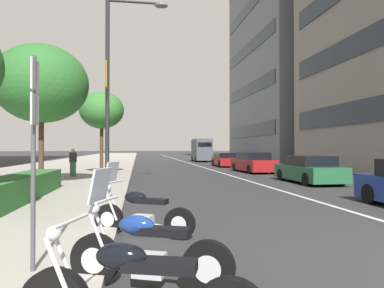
{
  "coord_description": "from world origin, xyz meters",
  "views": [
    {
      "loc": [
        -3.35,
        5.75,
        1.74
      ],
      "look_at": [
        17.75,
        2.5,
        1.98
      ],
      "focal_mm": 32.81,
      "sensor_mm": 36.0,
      "label": 1
    }
  ],
  "objects_px": {
    "car_lead_in_lane": "(225,160)",
    "delivery_van_ahead": "(201,150)",
    "parking_sign_by_curb": "(34,136)",
    "car_approaching_light": "(253,163)",
    "car_following_behind": "(309,170)",
    "street_lamp_with_banners": "(117,72)",
    "street_tree_near_plaza_corner": "(41,84)",
    "street_tree_far_plaza": "(102,110)",
    "motorcycle_second_in_row": "(147,253)",
    "motorcycle_by_sign_pole": "(141,214)",
    "pedestrian_on_plaza": "(73,163)"
  },
  "relations": [
    {
      "from": "delivery_van_ahead",
      "to": "street_lamp_with_banners",
      "type": "distance_m",
      "value": 30.23
    },
    {
      "from": "pedestrian_on_plaza",
      "to": "street_tree_far_plaza",
      "type": "bearing_deg",
      "value": -42.53
    },
    {
      "from": "delivery_van_ahead",
      "to": "pedestrian_on_plaza",
      "type": "relative_size",
      "value": 3.61
    },
    {
      "from": "motorcycle_by_sign_pole",
      "to": "parking_sign_by_curb",
      "type": "height_order",
      "value": "parking_sign_by_curb"
    },
    {
      "from": "motorcycle_by_sign_pole",
      "to": "car_following_behind",
      "type": "distance_m",
      "value": 12.56
    },
    {
      "from": "car_approaching_light",
      "to": "car_lead_in_lane",
      "type": "xyz_separation_m",
      "value": [
        7.73,
        0.08,
        -0.06
      ]
    },
    {
      "from": "car_approaching_light",
      "to": "pedestrian_on_plaza",
      "type": "height_order",
      "value": "pedestrian_on_plaza"
    },
    {
      "from": "delivery_van_ahead",
      "to": "parking_sign_by_curb",
      "type": "bearing_deg",
      "value": 168.41
    },
    {
      "from": "street_tree_far_plaza",
      "to": "motorcycle_second_in_row",
      "type": "bearing_deg",
      "value": -172.58
    },
    {
      "from": "motorcycle_by_sign_pole",
      "to": "street_tree_far_plaza",
      "type": "height_order",
      "value": "street_tree_far_plaza"
    },
    {
      "from": "car_lead_in_lane",
      "to": "street_tree_near_plaza_corner",
      "type": "xyz_separation_m",
      "value": [
        -15.95,
        12.15,
        3.87
      ]
    },
    {
      "from": "car_lead_in_lane",
      "to": "delivery_van_ahead",
      "type": "distance_m",
      "value": 12.4
    },
    {
      "from": "car_following_behind",
      "to": "parking_sign_by_curb",
      "type": "bearing_deg",
      "value": 140.01
    },
    {
      "from": "street_tree_near_plaza_corner",
      "to": "street_tree_far_plaza",
      "type": "xyz_separation_m",
      "value": [
        6.67,
        -1.86,
        -0.4
      ]
    },
    {
      "from": "motorcycle_second_in_row",
      "to": "parking_sign_by_curb",
      "type": "bearing_deg",
      "value": 4.45
    },
    {
      "from": "car_lead_in_lane",
      "to": "street_tree_far_plaza",
      "type": "distance_m",
      "value": 14.29
    },
    {
      "from": "parking_sign_by_curb",
      "to": "delivery_van_ahead",
      "type": "bearing_deg",
      "value": -13.39
    },
    {
      "from": "car_approaching_light",
      "to": "delivery_van_ahead",
      "type": "bearing_deg",
      "value": -2.64
    },
    {
      "from": "street_lamp_with_banners",
      "to": "motorcycle_second_in_row",
      "type": "bearing_deg",
      "value": -174.73
    },
    {
      "from": "car_lead_in_lane",
      "to": "street_lamp_with_banners",
      "type": "height_order",
      "value": "street_lamp_with_banners"
    },
    {
      "from": "street_tree_near_plaza_corner",
      "to": "car_following_behind",
      "type": "bearing_deg",
      "value": -87.64
    },
    {
      "from": "car_approaching_light",
      "to": "car_lead_in_lane",
      "type": "distance_m",
      "value": 7.73
    },
    {
      "from": "car_approaching_light",
      "to": "parking_sign_by_curb",
      "type": "bearing_deg",
      "value": 151.02
    },
    {
      "from": "car_following_behind",
      "to": "pedestrian_on_plaza",
      "type": "xyz_separation_m",
      "value": [
        3.95,
        12.01,
        0.28
      ]
    },
    {
      "from": "delivery_van_ahead",
      "to": "street_tree_near_plaza_corner",
      "type": "bearing_deg",
      "value": 158.59
    },
    {
      "from": "car_lead_in_lane",
      "to": "delivery_van_ahead",
      "type": "xyz_separation_m",
      "value": [
        12.37,
        0.0,
        0.9
      ]
    },
    {
      "from": "car_approaching_light",
      "to": "parking_sign_by_curb",
      "type": "relative_size",
      "value": 1.7
    },
    {
      "from": "street_tree_near_plaza_corner",
      "to": "motorcycle_by_sign_pole",
      "type": "bearing_deg",
      "value": -154.76
    },
    {
      "from": "delivery_van_ahead",
      "to": "street_lamp_with_banners",
      "type": "height_order",
      "value": "street_lamp_with_banners"
    },
    {
      "from": "car_approaching_light",
      "to": "car_lead_in_lane",
      "type": "relative_size",
      "value": 1.07
    },
    {
      "from": "street_lamp_with_banners",
      "to": "street_tree_near_plaza_corner",
      "type": "bearing_deg",
      "value": 83.97
    },
    {
      "from": "car_approaching_light",
      "to": "parking_sign_by_curb",
      "type": "xyz_separation_m",
      "value": [
        -19.27,
        9.45,
        1.21
      ]
    },
    {
      "from": "motorcycle_second_in_row",
      "to": "car_approaching_light",
      "type": "distance_m",
      "value": 21.27
    },
    {
      "from": "motorcycle_by_sign_pole",
      "to": "street_tree_far_plaza",
      "type": "bearing_deg",
      "value": -55.74
    },
    {
      "from": "car_approaching_light",
      "to": "street_lamp_with_banners",
      "type": "xyz_separation_m",
      "value": [
        -8.56,
        9.03,
        4.37
      ]
    },
    {
      "from": "car_following_behind",
      "to": "parking_sign_by_curb",
      "type": "distance_m",
      "value": 15.18
    },
    {
      "from": "motorcycle_by_sign_pole",
      "to": "delivery_van_ahead",
      "type": "bearing_deg",
      "value": -76.33
    },
    {
      "from": "delivery_van_ahead",
      "to": "street_tree_far_plaza",
      "type": "xyz_separation_m",
      "value": [
        -21.66,
        10.29,
        2.57
      ]
    },
    {
      "from": "pedestrian_on_plaza",
      "to": "parking_sign_by_curb",
      "type": "bearing_deg",
      "value": 176.92
    },
    {
      "from": "parking_sign_by_curb",
      "to": "car_lead_in_lane",
      "type": "bearing_deg",
      "value": -19.15
    },
    {
      "from": "delivery_van_ahead",
      "to": "street_tree_far_plaza",
      "type": "relative_size",
      "value": 1.09
    },
    {
      "from": "car_following_behind",
      "to": "delivery_van_ahead",
      "type": "distance_m",
      "value": 27.82
    },
    {
      "from": "car_following_behind",
      "to": "car_approaching_light",
      "type": "height_order",
      "value": "car_approaching_light"
    },
    {
      "from": "motorcycle_second_in_row",
      "to": "delivery_van_ahead",
      "type": "height_order",
      "value": "delivery_van_ahead"
    },
    {
      "from": "motorcycle_second_in_row",
      "to": "street_tree_far_plaza",
      "type": "xyz_separation_m",
      "value": [
        18.15,
        2.36,
        3.65
      ]
    },
    {
      "from": "parking_sign_by_curb",
      "to": "pedestrian_on_plaza",
      "type": "relative_size",
      "value": 1.8
    },
    {
      "from": "car_following_behind",
      "to": "street_tree_near_plaza_corner",
      "type": "distance_m",
      "value": 13.12
    },
    {
      "from": "motorcycle_second_in_row",
      "to": "street_tree_far_plaza",
      "type": "distance_m",
      "value": 18.66
    },
    {
      "from": "pedestrian_on_plaza",
      "to": "street_tree_near_plaza_corner",
      "type": "bearing_deg",
      "value": 161.95
    },
    {
      "from": "motorcycle_by_sign_pole",
      "to": "motorcycle_second_in_row",
      "type": "bearing_deg",
      "value": 116.79
    }
  ]
}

